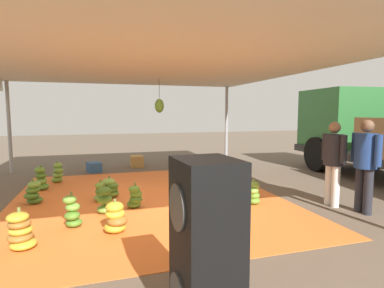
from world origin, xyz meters
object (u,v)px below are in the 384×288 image
Objects in this scene: banana_bunch_12 at (188,211)px; banana_bunch_13 at (110,188)px; banana_bunch_2 at (116,218)px; banana_bunch_14 at (101,192)px; banana_bunch_6 at (201,196)px; banana_bunch_8 at (214,165)px; banana_bunch_10 at (105,201)px; banana_bunch_15 at (41,179)px; crate_0 at (137,161)px; banana_bunch_4 at (33,193)px; speaker_stack at (206,248)px; banana_bunch_1 at (254,194)px; banana_bunch_7 at (221,196)px; banana_bunch_0 at (72,212)px; worker_0 at (366,159)px; worker_1 at (333,157)px; banana_bunch_11 at (58,173)px; banana_bunch_9 at (135,197)px; banana_bunch_3 at (21,232)px; banana_bunch_5 at (207,164)px; crate_1 at (94,167)px.

banana_bunch_12 is 1.10× the size of banana_bunch_13.
banana_bunch_2 is 1.71m from banana_bunch_14.
banana_bunch_2 reaches higher than banana_bunch_6.
banana_bunch_2 is 1.94m from banana_bunch_13.
banana_bunch_8 reaches higher than banana_bunch_2.
banana_bunch_10 reaches higher than banana_bunch_13.
banana_bunch_14 is 1.77m from banana_bunch_15.
banana_bunch_10 is at bearing -13.43° from crate_0.
banana_bunch_8 reaches higher than banana_bunch_14.
banana_bunch_4 is 0.35× the size of speaker_stack.
banana_bunch_1 reaches higher than banana_bunch_14.
crate_0 is at bearing -169.42° from banana_bunch_7.
banana_bunch_7 reaches higher than banana_bunch_10.
banana_bunch_15 is (-2.56, -0.83, 0.02)m from banana_bunch_0.
crate_0 is (-3.51, 0.96, -0.02)m from banana_bunch_13.
banana_bunch_14 is 4.79m from worker_0.
banana_bunch_10 reaches higher than banana_bunch_1.
banana_bunch_13 is at bearing -114.42° from worker_1.
banana_bunch_7 is at bearing 54.34° from banana_bunch_15.
banana_bunch_6 is 0.80× the size of banana_bunch_11.
banana_bunch_4 is 1.95m from banana_bunch_9.
banana_bunch_7 is at bearing 50.34° from banana_bunch_6.
banana_bunch_9 is 2.62m from banana_bunch_15.
banana_bunch_0 is at bearing -17.71° from banana_bunch_14.
banana_bunch_14 is at bearing 162.29° from banana_bunch_0.
worker_1 is (3.42, 1.01, 0.65)m from banana_bunch_8.
banana_bunch_11 is at bearing -148.37° from banana_bunch_12.
banana_bunch_4 is at bearing -173.72° from banana_bunch_3.
banana_bunch_5 is 6.76m from speaker_stack.
banana_bunch_11 is at bearing 173.00° from banana_bunch_4.
crate_0 is at bearing 130.08° from banana_bunch_11.
banana_bunch_9 is at bearing 124.39° from banana_bunch_0.
banana_bunch_5 is (-4.28, 4.01, -0.04)m from banana_bunch_3.
crate_0 is (-7.70, 0.40, -0.51)m from speaker_stack.
banana_bunch_12 is (3.59, -1.79, -0.03)m from banana_bunch_8.
banana_bunch_1 is at bearing 113.28° from banana_bunch_12.
banana_bunch_15 is (-2.12, -3.00, 0.06)m from banana_bunch_6.
banana_bunch_11 is 1.24× the size of banana_bunch_13.
banana_bunch_10 is at bearing -72.90° from banana_bunch_9.
banana_bunch_9 is at bearing -177.29° from speaker_stack.
banana_bunch_13 is at bearing 158.78° from banana_bunch_0.
banana_bunch_0 is 1.06× the size of banana_bunch_10.
banana_bunch_3 is at bearing -85.71° from worker_1.
banana_bunch_6 is 3.93m from banana_bunch_11.
banana_bunch_11 reaches higher than banana_bunch_9.
banana_bunch_13 is 1.76m from banana_bunch_15.
banana_bunch_6 reaches higher than crate_1.
banana_bunch_8 is at bearing 153.43° from banana_bunch_12.
banana_bunch_3 is at bearing -140.15° from speaker_stack.
banana_bunch_8 is 6.31m from speaker_stack.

